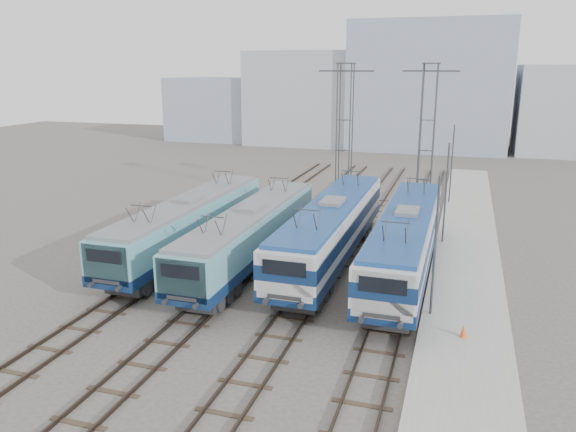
# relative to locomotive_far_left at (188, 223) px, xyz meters

# --- Properties ---
(ground) EXTENTS (160.00, 160.00, 0.00)m
(ground) POSITION_rel_locomotive_far_left_xyz_m (6.75, -6.91, -2.22)
(ground) COLOR #514C47
(platform) EXTENTS (4.00, 70.00, 0.30)m
(platform) POSITION_rel_locomotive_far_left_xyz_m (16.95, 1.09, -2.07)
(platform) COLOR #9E9E99
(platform) RESTS_ON ground
(locomotive_far_left) EXTENTS (2.82, 17.81, 3.35)m
(locomotive_far_left) POSITION_rel_locomotive_far_left_xyz_m (0.00, 0.00, 0.00)
(locomotive_far_left) COLOR #0E244C
(locomotive_far_left) RESTS_ON ground
(locomotive_center_left) EXTENTS (2.78, 17.58, 3.31)m
(locomotive_center_left) POSITION_rel_locomotive_far_left_xyz_m (4.50, -0.81, -0.03)
(locomotive_center_left) COLOR #0E244C
(locomotive_center_left) RESTS_ON ground
(locomotive_center_right) EXTENTS (2.98, 18.86, 3.55)m
(locomotive_center_right) POSITION_rel_locomotive_far_left_xyz_m (9.00, 1.19, 0.18)
(locomotive_center_right) COLOR #0E244C
(locomotive_center_right) RESTS_ON ground
(locomotive_far_right) EXTENTS (2.92, 18.48, 3.47)m
(locomotive_far_right) POSITION_rel_locomotive_far_left_xyz_m (13.50, 0.42, 0.13)
(locomotive_far_right) COLOR #0E244C
(locomotive_far_right) RESTS_ON ground
(catenary_tower_west) EXTENTS (4.50, 1.20, 12.00)m
(catenary_tower_west) POSITION_rel_locomotive_far_left_xyz_m (6.75, 15.09, 4.42)
(catenary_tower_west) COLOR #3F4247
(catenary_tower_west) RESTS_ON ground
(catenary_tower_east) EXTENTS (4.50, 1.20, 12.00)m
(catenary_tower_east) POSITION_rel_locomotive_far_left_xyz_m (13.25, 17.09, 4.42)
(catenary_tower_east) COLOR #3F4247
(catenary_tower_east) RESTS_ON ground
(mast_front) EXTENTS (0.12, 0.12, 7.00)m
(mast_front) POSITION_rel_locomotive_far_left_xyz_m (15.35, -4.91, 1.28)
(mast_front) COLOR #3F4247
(mast_front) RESTS_ON ground
(mast_mid) EXTENTS (0.12, 0.12, 7.00)m
(mast_mid) POSITION_rel_locomotive_far_left_xyz_m (15.35, 7.09, 1.28)
(mast_mid) COLOR #3F4247
(mast_mid) RESTS_ON ground
(mast_rear) EXTENTS (0.12, 0.12, 7.00)m
(mast_rear) POSITION_rel_locomotive_far_left_xyz_m (15.35, 19.09, 1.28)
(mast_rear) COLOR #3F4247
(mast_rear) RESTS_ON ground
(safety_cone) EXTENTS (0.32, 0.32, 0.57)m
(safety_cone) POSITION_rel_locomotive_far_left_xyz_m (16.88, -6.95, -1.64)
(safety_cone) COLOR #F85721
(safety_cone) RESTS_ON platform
(building_west) EXTENTS (18.00, 12.00, 14.00)m
(building_west) POSITION_rel_locomotive_far_left_xyz_m (-7.25, 55.09, 4.78)
(building_west) COLOR #A6B0B8
(building_west) RESTS_ON ground
(building_center) EXTENTS (22.00, 14.00, 18.00)m
(building_center) POSITION_rel_locomotive_far_left_xyz_m (10.75, 55.09, 6.78)
(building_center) COLOR #929DB5
(building_center) RESTS_ON ground
(building_far_west) EXTENTS (14.00, 10.00, 10.00)m
(building_far_west) POSITION_rel_locomotive_far_left_xyz_m (-23.25, 55.09, 2.78)
(building_far_west) COLOR #929DB5
(building_far_west) RESTS_ON ground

